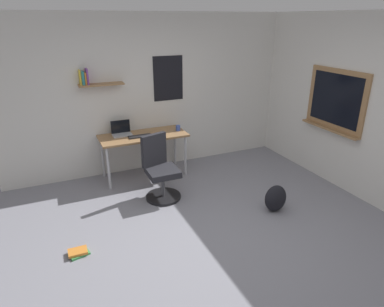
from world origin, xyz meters
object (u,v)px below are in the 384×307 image
desk (143,139)px  book_stack_on_floor (78,252)px  computer_mouse (157,134)px  keyboard (140,136)px  coffee_mug (178,128)px  laptop (122,132)px  office_chair (160,172)px  backpack (275,198)px

desk → book_stack_on_floor: desk is taller
computer_mouse → keyboard: bearing=180.0°
coffee_mug → book_stack_on_floor: bearing=-138.6°
laptop → coffee_mug: (0.92, -0.17, -0.01)m
desk → keyboard: bearing=-132.6°
computer_mouse → laptop: bearing=157.0°
office_chair → book_stack_on_floor: size_ratio=3.97×
computer_mouse → office_chair: bearing=-105.8°
desk → computer_mouse: size_ratio=13.51×
desk → book_stack_on_floor: 2.23m
book_stack_on_floor → office_chair: bearing=34.7°
book_stack_on_floor → backpack: bearing=-2.7°
keyboard → book_stack_on_floor: (-1.23, -1.62, -0.71)m
office_chair → desk: bearing=90.4°
desk → backpack: 2.30m
office_chair → book_stack_on_floor: 1.63m
office_chair → computer_mouse: size_ratio=9.13×
computer_mouse → coffee_mug: bearing=7.3°
coffee_mug → keyboard: bearing=-175.7°
office_chair → book_stack_on_floor: office_chair is taller
laptop → backpack: bearing=-50.3°
backpack → book_stack_on_floor: bearing=177.3°
backpack → office_chair: bearing=142.0°
desk → backpack: (1.32, -1.83, -0.46)m
coffee_mug → book_stack_on_floor: coffee_mug is taller
book_stack_on_floor → keyboard: bearing=52.9°
computer_mouse → backpack: size_ratio=0.27×
keyboard → book_stack_on_floor: 2.16m
laptop → coffee_mug: 0.93m
laptop → keyboard: size_ratio=0.84×
coffee_mug → backpack: size_ratio=0.24×
keyboard → computer_mouse: 0.28m
office_chair → computer_mouse: office_chair is taller
desk → office_chair: (0.01, -0.80, -0.25)m
keyboard → coffee_mug: (0.67, 0.05, 0.04)m
keyboard → desk: bearing=47.4°
office_chair → backpack: 1.68m
computer_mouse → book_stack_on_floor: (-1.51, -1.62, -0.72)m
laptop → book_stack_on_floor: laptop is taller
desk → laptop: bearing=155.1°
computer_mouse → coffee_mug: 0.40m
desk → book_stack_on_floor: bearing=-127.3°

